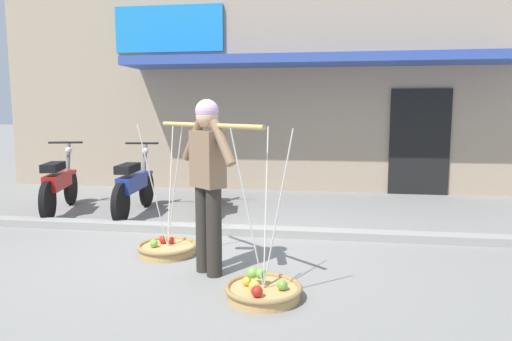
{
  "coord_description": "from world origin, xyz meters",
  "views": [
    {
      "loc": [
        1.37,
        -4.96,
        1.58
      ],
      "look_at": [
        0.54,
        0.6,
        0.85
      ],
      "focal_mm": 32.01,
      "sensor_mm": 36.0,
      "label": 1
    }
  ],
  "objects_px": {
    "fruit_vendor": "(208,175)",
    "motorcycle_second_in_row": "(134,186)",
    "fruit_basket_left_side": "(263,290)",
    "fruit_basket_right_side": "(167,247)",
    "motorcycle_nearest_shop": "(59,184)",
    "motorcycle_third_in_row": "(207,183)"
  },
  "relations": [
    {
      "from": "fruit_basket_right_side",
      "to": "fruit_basket_left_side",
      "type": "bearing_deg",
      "value": -40.69
    },
    {
      "from": "motorcycle_second_in_row",
      "to": "fruit_basket_left_side",
      "type": "bearing_deg",
      "value": -50.12
    },
    {
      "from": "fruit_vendor",
      "to": "motorcycle_third_in_row",
      "type": "relative_size",
      "value": 0.94
    },
    {
      "from": "fruit_vendor",
      "to": "motorcycle_nearest_shop",
      "type": "height_order",
      "value": "fruit_vendor"
    },
    {
      "from": "fruit_basket_left_side",
      "to": "motorcycle_second_in_row",
      "type": "bearing_deg",
      "value": 129.88
    },
    {
      "from": "fruit_vendor",
      "to": "motorcycle_nearest_shop",
      "type": "bearing_deg",
      "value": 142.42
    },
    {
      "from": "fruit_basket_left_side",
      "to": "motorcycle_nearest_shop",
      "type": "relative_size",
      "value": 0.82
    },
    {
      "from": "motorcycle_second_in_row",
      "to": "motorcycle_third_in_row",
      "type": "relative_size",
      "value": 1.01
    },
    {
      "from": "fruit_vendor",
      "to": "fruit_basket_left_side",
      "type": "height_order",
      "value": "fruit_vendor"
    },
    {
      "from": "fruit_vendor",
      "to": "fruit_basket_left_side",
      "type": "distance_m",
      "value": 1.2
    },
    {
      "from": "motorcycle_nearest_shop",
      "to": "motorcycle_second_in_row",
      "type": "height_order",
      "value": "same"
    },
    {
      "from": "fruit_vendor",
      "to": "motorcycle_second_in_row",
      "type": "bearing_deg",
      "value": 127.34
    },
    {
      "from": "fruit_vendor",
      "to": "fruit_basket_right_side",
      "type": "distance_m",
      "value": 1.21
    },
    {
      "from": "motorcycle_second_in_row",
      "to": "motorcycle_nearest_shop",
      "type": "bearing_deg",
      "value": -179.19
    },
    {
      "from": "fruit_basket_left_side",
      "to": "motorcycle_nearest_shop",
      "type": "height_order",
      "value": "fruit_basket_left_side"
    },
    {
      "from": "motorcycle_nearest_shop",
      "to": "motorcycle_third_in_row",
      "type": "relative_size",
      "value": 0.98
    },
    {
      "from": "fruit_vendor",
      "to": "fruit_basket_left_side",
      "type": "bearing_deg",
      "value": -40.83
    },
    {
      "from": "fruit_basket_right_side",
      "to": "motorcycle_third_in_row",
      "type": "distance_m",
      "value": 2.23
    },
    {
      "from": "fruit_basket_left_side",
      "to": "fruit_basket_right_side",
      "type": "height_order",
      "value": "same"
    },
    {
      "from": "motorcycle_nearest_shop",
      "to": "fruit_basket_left_side",
      "type": "bearing_deg",
      "value": -38.15
    },
    {
      "from": "fruit_vendor",
      "to": "motorcycle_third_in_row",
      "type": "distance_m",
      "value": 2.86
    },
    {
      "from": "motorcycle_second_in_row",
      "to": "motorcycle_third_in_row",
      "type": "height_order",
      "value": "same"
    }
  ]
}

